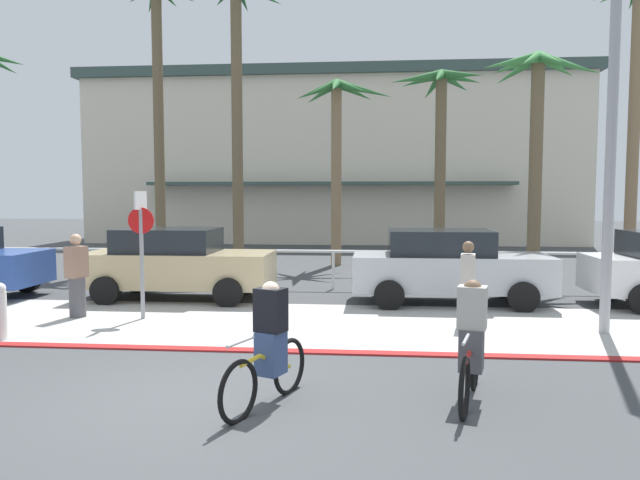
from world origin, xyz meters
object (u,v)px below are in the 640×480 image
at_px(palm_tree_4, 338,122).
at_px(palm_tree_6, 537,104).
at_px(cyclist_red_0, 471,344).
at_px(stop_sign_bike_lane, 141,236).
at_px(bollard_0, 1,311).
at_px(car_silver_2, 448,266).
at_px(palm_tree_2, 158,55).
at_px(palm_tree_7, 639,51).
at_px(pedestrian_1, 77,279).
at_px(streetlight_curb, 618,90).
at_px(palm_tree_3, 238,57).
at_px(car_tan_1, 176,263).
at_px(cyclist_yellow_1, 269,347).
at_px(palm_tree_5, 440,119).
at_px(pedestrian_0, 467,288).

bearing_deg(palm_tree_4, palm_tree_6, -32.38).
bearing_deg(cyclist_red_0, stop_sign_bike_lane, 144.37).
bearing_deg(bollard_0, car_silver_2, 27.61).
bearing_deg(palm_tree_2, palm_tree_4, 2.17).
distance_m(palm_tree_2, cyclist_red_0, 17.22).
xyz_separation_m(palm_tree_7, cyclist_red_0, (-7.00, -12.54, -6.26)).
bearing_deg(cyclist_red_0, pedestrian_1, 149.71).
bearing_deg(streetlight_curb, palm_tree_6, 87.04).
height_order(stop_sign_bike_lane, palm_tree_3, palm_tree_3).
xyz_separation_m(car_tan_1, car_silver_2, (6.36, -0.01, 0.00)).
relative_size(palm_tree_3, car_silver_2, 2.14).
distance_m(palm_tree_3, palm_tree_7, 12.64).
xyz_separation_m(bollard_0, streetlight_curb, (10.46, 1.23, 3.76)).
xyz_separation_m(streetlight_curb, car_tan_1, (-8.80, 2.97, -3.41)).
height_order(stop_sign_bike_lane, cyclist_yellow_1, stop_sign_bike_lane).
bearing_deg(pedestrian_1, bollard_0, -100.75).
distance_m(palm_tree_6, palm_tree_7, 4.97).
distance_m(palm_tree_5, pedestrian_1, 12.39).
bearing_deg(palm_tree_4, cyclist_yellow_1, -89.91).
relative_size(palm_tree_2, palm_tree_5, 1.51).
relative_size(palm_tree_5, pedestrian_0, 4.01).
xyz_separation_m(streetlight_curb, car_silver_2, (-2.45, 2.96, -3.41)).
height_order(palm_tree_6, palm_tree_7, palm_tree_7).
xyz_separation_m(palm_tree_2, car_tan_1, (2.86, -6.84, -6.45)).
xyz_separation_m(palm_tree_2, cyclist_red_0, (8.72, -13.28, -6.63)).
bearing_deg(streetlight_curb, palm_tree_4, 118.22).
height_order(stop_sign_bike_lane, palm_tree_5, palm_tree_5).
bearing_deg(pedestrian_1, cyclist_red_0, -30.29).
relative_size(palm_tree_3, palm_tree_7, 1.02).
xyz_separation_m(palm_tree_6, pedestrian_0, (-2.70, -5.83, -4.24)).
height_order(cyclist_yellow_1, pedestrian_0, pedestrian_0).
relative_size(palm_tree_7, pedestrian_1, 5.44).
relative_size(car_silver_2, pedestrian_1, 2.58).
xyz_separation_m(palm_tree_3, cyclist_yellow_1, (3.21, -12.55, -6.26)).
xyz_separation_m(bollard_0, palm_tree_6, (10.80, 7.65, 4.48)).
relative_size(streetlight_curb, cyclist_red_0, 4.23).
relative_size(streetlight_curb, car_silver_2, 1.70).
xyz_separation_m(stop_sign_bike_lane, car_tan_1, (-0.08, 2.31, -0.81)).
bearing_deg(palm_tree_5, cyclist_yellow_1, -104.52).
height_order(palm_tree_3, palm_tree_4, palm_tree_3).
xyz_separation_m(palm_tree_2, pedestrian_1, (1.56, -9.11, -6.53)).
bearing_deg(pedestrian_0, palm_tree_2, 135.24).
xyz_separation_m(stop_sign_bike_lane, palm_tree_4, (3.33, 9.38, 3.29)).
relative_size(palm_tree_2, car_tan_1, 2.24).
height_order(palm_tree_3, cyclist_yellow_1, palm_tree_3).
xyz_separation_m(palm_tree_3, palm_tree_4, (3.19, 1.34, -1.99)).
distance_m(palm_tree_3, palm_tree_4, 3.98).
relative_size(palm_tree_6, palm_tree_7, 0.69).
height_order(palm_tree_6, pedestrian_0, palm_tree_6).
relative_size(palm_tree_2, palm_tree_3, 1.04).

